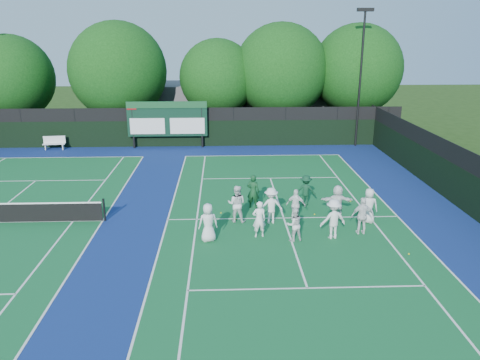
{
  "coord_description": "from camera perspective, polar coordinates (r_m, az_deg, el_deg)",
  "views": [
    {
      "loc": [
        -2.87,
        -19.52,
        8.4
      ],
      "look_at": [
        -2.0,
        3.0,
        1.3
      ],
      "focal_mm": 35.0,
      "sensor_mm": 36.0,
      "label": 1
    }
  ],
  "objects": [
    {
      "name": "tennis_ball_2",
      "position": [
        19.91,
        19.89,
        -8.48
      ],
      "size": [
        0.07,
        0.07,
        0.07
      ],
      "primitive_type": "sphere",
      "color": "gold",
      "rests_on": "ground"
    },
    {
      "name": "coach_left",
      "position": [
        23.21,
        1.62,
        -1.43
      ],
      "size": [
        0.75,
        0.62,
        1.76
      ],
      "primitive_type": "imported",
      "rotation": [
        0.0,
        0.0,
        2.78
      ],
      "color": "#103C1D",
      "rests_on": "ground"
    },
    {
      "name": "scoreboard",
      "position": [
        35.89,
        -8.88,
        7.31
      ],
      "size": [
        6.0,
        0.21,
        3.55
      ],
      "color": "black",
      "rests_on": "ground"
    },
    {
      "name": "tree_b",
      "position": [
        40.07,
        -14.37,
        12.5
      ],
      "size": [
        7.85,
        7.85,
        9.41
      ],
      "color": "#32180D",
      "rests_on": "ground"
    },
    {
      "name": "tree_c",
      "position": [
        39.27,
        -2.52,
        12.15
      ],
      "size": [
        6.24,
        6.24,
        8.05
      ],
      "color": "#32180D",
      "rests_on": "ground"
    },
    {
      "name": "player_back_3",
      "position": [
        22.45,
        11.77,
        -2.62
      ],
      "size": [
        1.56,
        0.61,
        1.65
      ],
      "primitive_type": "imported",
      "rotation": [
        0.0,
        0.0,
        3.06
      ],
      "color": "white",
      "rests_on": "ground"
    },
    {
      "name": "clubhouse",
      "position": [
        44.0,
        -1.07,
        9.12
      ],
      "size": [
        18.0,
        6.0,
        4.0
      ],
      "primitive_type": "cube",
      "color": "#515156",
      "rests_on": "ground"
    },
    {
      "name": "back_fence",
      "position": [
        36.35,
        -7.15,
        6.18
      ],
      "size": [
        34.0,
        0.08,
        3.0
      ],
      "color": "black",
      "rests_on": "ground"
    },
    {
      "name": "player_front_0",
      "position": [
        19.65,
        -3.9,
        -5.2
      ],
      "size": [
        0.91,
        0.69,
        1.67
      ],
      "primitive_type": "imported",
      "rotation": [
        0.0,
        0.0,
        3.35
      ],
      "color": "silver",
      "rests_on": "ground"
    },
    {
      "name": "coach_right",
      "position": [
        23.91,
        8.03,
        -1.25
      ],
      "size": [
        1.14,
        0.84,
        1.58
      ],
      "primitive_type": "imported",
      "rotation": [
        0.0,
        0.0,
        2.87
      ],
      "color": "#0E3520",
      "rests_on": "ground"
    },
    {
      "name": "tree_d",
      "position": [
        39.55,
        5.25,
        12.88
      ],
      "size": [
        7.66,
        7.66,
        9.31
      ],
      "color": "#32180D",
      "rests_on": "ground"
    },
    {
      "name": "divider_fence_right",
      "position": [
        24.73,
        26.59,
        -0.97
      ],
      "size": [
        0.08,
        32.0,
        3.0
      ],
      "color": "black",
      "rests_on": "ground"
    },
    {
      "name": "tree_a",
      "position": [
        42.73,
        -25.92,
        10.91
      ],
      "size": [
        6.86,
        6.86,
        8.39
      ],
      "color": "#32180D",
      "rests_on": "ground"
    },
    {
      "name": "ground",
      "position": [
        21.45,
        5.69,
        -5.67
      ],
      "size": [
        120.0,
        120.0,
        0.0
      ],
      "primitive_type": "plane",
      "color": "#1D380F",
      "rests_on": "ground"
    },
    {
      "name": "court_apron",
      "position": [
        22.39,
        -10.12,
        -4.82
      ],
      "size": [
        34.0,
        32.0,
        0.01
      ],
      "primitive_type": "cube",
      "color": "navy",
      "rests_on": "ground"
    },
    {
      "name": "tennis_ball_5",
      "position": [
        22.92,
        9.08,
        -4.15
      ],
      "size": [
        0.07,
        0.07,
        0.07
      ],
      "primitive_type": "sphere",
      "color": "gold",
      "rests_on": "ground"
    },
    {
      "name": "tennis_ball_0",
      "position": [
        22.07,
        -0.5,
        -4.8
      ],
      "size": [
        0.07,
        0.07,
        0.07
      ],
      "primitive_type": "sphere",
      "color": "gold",
      "rests_on": "ground"
    },
    {
      "name": "player_back_1",
      "position": [
        21.48,
        3.8,
        -3.13
      ],
      "size": [
        1.15,
        0.73,
        1.7
      ],
      "primitive_type": "imported",
      "rotation": [
        0.0,
        0.0,
        3.23
      ],
      "color": "silver",
      "rests_on": "ground"
    },
    {
      "name": "player_front_2",
      "position": [
        19.81,
        6.62,
        -5.41
      ],
      "size": [
        0.82,
        0.71,
        1.47
      ],
      "primitive_type": "imported",
      "rotation": [
        0.0,
        0.0,
        3.38
      ],
      "color": "silver",
      "rests_on": "ground"
    },
    {
      "name": "tennis_ball_3",
      "position": [
        22.83,
        -2.33,
        -4.03
      ],
      "size": [
        0.07,
        0.07,
        0.07
      ],
      "primitive_type": "sphere",
      "color": "gold",
      "rests_on": "ground"
    },
    {
      "name": "player_front_3",
      "position": [
        20.25,
        11.29,
        -4.68
      ],
      "size": [
        1.24,
        0.88,
        1.75
      ],
      "primitive_type": "imported",
      "rotation": [
        0.0,
        0.0,
        3.35
      ],
      "color": "silver",
      "rests_on": "ground"
    },
    {
      "name": "tree_e",
      "position": [
        40.82,
        14.27,
        12.7
      ],
      "size": [
        7.37,
        7.37,
        9.24
      ],
      "color": "#32180D",
      "rests_on": "ground"
    },
    {
      "name": "player_front_4",
      "position": [
        20.97,
        14.7,
        -4.26
      ],
      "size": [
        0.99,
        0.43,
        1.67
      ],
      "primitive_type": "imported",
      "rotation": [
        0.0,
        0.0,
        3.16
      ],
      "color": "silver",
      "rests_on": "ground"
    },
    {
      "name": "near_court",
      "position": [
        22.36,
        5.34,
        -4.64
      ],
      "size": [
        11.05,
        23.85,
        0.01
      ],
      "color": "#11572A",
      "rests_on": "ground"
    },
    {
      "name": "player_back_0",
      "position": [
        21.58,
        -0.41,
        -2.91
      ],
      "size": [
        0.98,
        0.83,
        1.76
      ],
      "primitive_type": "imported",
      "rotation": [
        0.0,
        0.0,
        2.92
      ],
      "color": "silver",
      "rests_on": "ground"
    },
    {
      "name": "player_back_4",
      "position": [
        22.27,
        15.42,
        -3.04
      ],
      "size": [
        0.93,
        0.73,
        1.66
      ],
      "primitive_type": "imported",
      "rotation": [
        0.0,
        0.0,
        2.87
      ],
      "color": "silver",
      "rests_on": "ground"
    },
    {
      "name": "player_back_2",
      "position": [
        21.92,
        6.83,
        -3.04
      ],
      "size": [
        0.96,
        0.63,
        1.52
      ],
      "primitive_type": "imported",
      "rotation": [
        0.0,
        0.0,
        2.83
      ],
      "color": "white",
      "rests_on": "ground"
    },
    {
      "name": "tennis_ball_4",
      "position": [
        25.6,
        3.66,
        -1.63
      ],
      "size": [
        0.07,
        0.07,
        0.07
      ],
      "primitive_type": "sphere",
      "color": "gold",
      "rests_on": "ground"
    },
    {
      "name": "player_front_1",
      "position": [
        20.02,
        2.35,
        -4.8
      ],
      "size": [
        0.65,
        0.48,
        1.63
      ],
      "primitive_type": "imported",
      "rotation": [
        0.0,
        0.0,
        3.3
      ],
      "color": "white",
      "rests_on": "ground"
    },
    {
      "name": "light_pole_right",
      "position": [
        36.78,
        14.59,
        13.67
      ],
      "size": [
        1.2,
        0.3,
        10.12
      ],
      "color": "black",
      "rests_on": "ground"
    },
    {
      "name": "bench",
      "position": [
        37.94,
        -21.7,
        4.29
      ],
      "size": [
        1.64,
        0.59,
        1.01
      ],
      "color": "silver",
      "rests_on": "ground"
    },
    {
      "name": "tennis_ball_1",
      "position": [
        25.03,
        13.32,
        -2.53
      ],
      "size": [
        0.07,
        0.07,
        0.07
      ],
      "primitive_type": "sphere",
      "color": "gold",
      "rests_on": "ground"
    }
  ]
}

